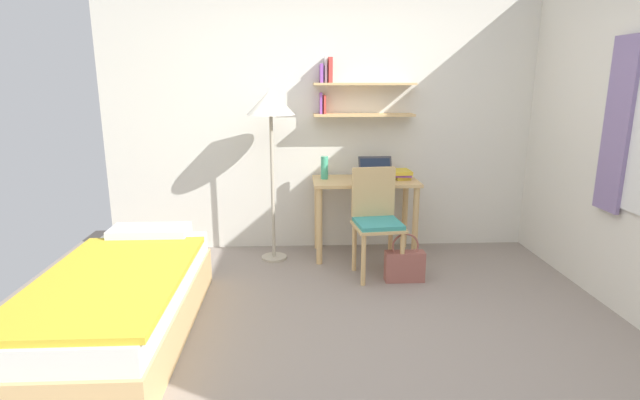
{
  "coord_description": "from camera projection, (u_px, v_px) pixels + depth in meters",
  "views": [
    {
      "loc": [
        -0.34,
        -2.81,
        1.66
      ],
      "look_at": [
        -0.18,
        0.51,
        0.85
      ],
      "focal_mm": 27.41,
      "sensor_mm": 36.0,
      "label": 1
    }
  ],
  "objects": [
    {
      "name": "laptop",
      "position": [
        376.0,
        174.0,
        4.64
      ],
      "size": [
        0.32,
        0.23,
        0.21
      ],
      "color": "#2D2D33",
      "rests_on": "desk"
    },
    {
      "name": "desk",
      "position": [
        365.0,
        195.0,
        4.66
      ],
      "size": [
        0.99,
        0.54,
        0.75
      ],
      "color": "tan",
      "rests_on": "ground_plane"
    },
    {
      "name": "desk_chair",
      "position": [
        376.0,
        218.0,
        4.21
      ],
      "size": [
        0.45,
        0.45,
        0.94
      ],
      "color": "tan",
      "rests_on": "ground_plane"
    },
    {
      "name": "water_bottle",
      "position": [
        324.0,
        168.0,
        4.63
      ],
      "size": [
        0.07,
        0.07,
        0.22
      ],
      "primitive_type": "cylinder",
      "color": "#42A87F",
      "rests_on": "desk"
    },
    {
      "name": "wall_back",
      "position": [
        331.0,
        118.0,
        4.79
      ],
      "size": [
        4.4,
        0.27,
        2.6
      ],
      "color": "silver",
      "rests_on": "ground_plane"
    },
    {
      "name": "handbag",
      "position": [
        405.0,
        265.0,
        4.14
      ],
      "size": [
        0.33,
        0.12,
        0.43
      ],
      "color": "#99564C",
      "rests_on": "ground_plane"
    },
    {
      "name": "bed",
      "position": [
        121.0,
        303.0,
        3.22
      ],
      "size": [
        0.88,
        1.89,
        0.54
      ],
      "color": "tan",
      "rests_on": "ground_plane"
    },
    {
      "name": "book_stack",
      "position": [
        401.0,
        174.0,
        4.65
      ],
      "size": [
        0.18,
        0.24,
        0.09
      ],
      "color": "gold",
      "rests_on": "desk"
    },
    {
      "name": "ground_plane",
      "position": [
        351.0,
        347.0,
        3.14
      ],
      "size": [
        5.28,
        5.28,
        0.0
      ],
      "primitive_type": "plane",
      "color": "gray"
    },
    {
      "name": "standing_lamp",
      "position": [
        271.0,
        110.0,
        4.36
      ],
      "size": [
        0.44,
        0.44,
        1.59
      ],
      "color": "#B2A893",
      "rests_on": "ground_plane"
    }
  ]
}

